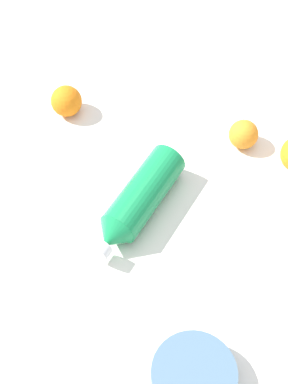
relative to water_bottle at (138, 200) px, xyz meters
The scene contains 5 objects.
ground_plane 0.06m from the water_bottle, 11.92° to the left, with size 2.40×2.40×0.00m, color silver.
water_bottle is the anchor object (origin of this frame).
orange_0 0.27m from the water_bottle, ahead, with size 0.06×0.06×0.06m, color orange.
orange_1 0.30m from the water_bottle, 88.93° to the left, with size 0.07×0.07×0.07m, color orange.
ceramic_bowl 0.33m from the water_bottle, 106.53° to the right, with size 0.13×0.13×0.04m, color slate.
Camera 1 is at (-0.33, -0.49, 0.87)m, focal length 51.09 mm.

